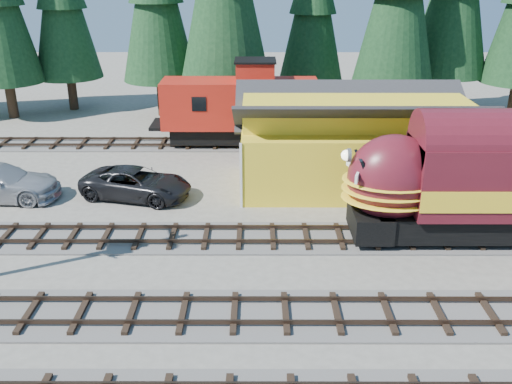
{
  "coord_description": "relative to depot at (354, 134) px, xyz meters",
  "views": [
    {
      "loc": [
        -5.2,
        -18.92,
        11.62
      ],
      "look_at": [
        -5.25,
        4.0,
        2.27
      ],
      "focal_mm": 40.0,
      "sensor_mm": 36.0,
      "label": 1
    }
  ],
  "objects": [
    {
      "name": "caboose",
      "position": [
        -6.28,
        7.5,
        -0.35
      ],
      "size": [
        10.16,
        2.95,
        5.28
      ],
      "color": "black",
      "rests_on": "ground"
    },
    {
      "name": "pickup_truck_a",
      "position": [
        -11.52,
        -1.69,
        -2.16
      ],
      "size": [
        6.23,
        4.0,
        1.6
      ],
      "primitive_type": "imported",
      "rotation": [
        0.0,
        0.0,
        1.32
      ],
      "color": "black",
      "rests_on": "ground"
    },
    {
      "name": "depot",
      "position": [
        0.0,
        0.0,
        0.0
      ],
      "size": [
        12.8,
        7.0,
        5.3
      ],
      "color": "gold",
      "rests_on": "ground"
    },
    {
      "name": "ground",
      "position": [
        0.0,
        -10.5,
        -2.96
      ],
      "size": [
        120.0,
        120.0,
        0.0
      ],
      "primitive_type": "plane",
      "color": "#6B665B",
      "rests_on": "ground"
    },
    {
      "name": "track_spur",
      "position": [
        -10.0,
        7.5,
        -2.9
      ],
      "size": [
        32.0,
        3.2,
        0.33
      ],
      "color": "#4C4947",
      "rests_on": "ground"
    }
  ]
}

